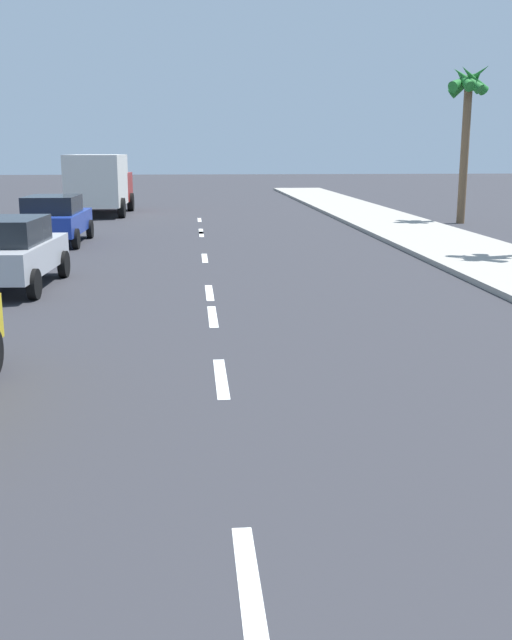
% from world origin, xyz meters
% --- Properties ---
extents(ground_plane, '(160.00, 160.00, 0.00)m').
position_xyz_m(ground_plane, '(0.00, 20.00, 0.00)').
color(ground_plane, '#2D2D33').
extents(lane_stripe_2, '(0.16, 1.80, 0.01)m').
position_xyz_m(lane_stripe_2, '(0.00, 8.58, 0.00)').
color(lane_stripe_2, white).
rests_on(lane_stripe_2, ground).
extents(lane_stripe_3, '(0.16, 1.80, 0.01)m').
position_xyz_m(lane_stripe_3, '(0.00, 13.57, 0.00)').
color(lane_stripe_3, white).
rests_on(lane_stripe_3, ground).
extents(lane_stripe_4, '(0.16, 1.80, 0.01)m').
position_xyz_m(lane_stripe_4, '(0.00, 17.38, 0.00)').
color(lane_stripe_4, white).
rests_on(lane_stripe_4, ground).
extents(lane_stripe_5, '(0.16, 1.80, 0.01)m').
position_xyz_m(lane_stripe_5, '(0.00, 19.74, 0.00)').
color(lane_stripe_5, white).
rests_on(lane_stripe_5, ground).
extents(lane_stripe_6, '(0.16, 1.80, 0.01)m').
position_xyz_m(lane_stripe_6, '(0.00, 25.02, 0.00)').
color(lane_stripe_6, white).
rests_on(lane_stripe_6, ground).
extents(lane_stripe_7, '(0.16, 1.80, 0.01)m').
position_xyz_m(lane_stripe_7, '(0.00, 32.22, 0.00)').
color(lane_stripe_7, white).
rests_on(lane_stripe_7, ground).
extents(lane_stripe_8, '(0.16, 1.80, 0.01)m').
position_xyz_m(lane_stripe_8, '(0.00, 31.19, 0.00)').
color(lane_stripe_8, white).
rests_on(lane_stripe_8, ground).
extents(lane_stripe_9, '(0.16, 1.80, 0.01)m').
position_xyz_m(lane_stripe_9, '(0.00, 36.90, 0.00)').
color(lane_stripe_9, white).
rests_on(lane_stripe_9, ground).
extents(parked_car_silver, '(2.07, 4.14, 1.57)m').
position_xyz_m(parked_car_silver, '(-4.38, 20.69, 0.84)').
color(parked_car_silver, '#B7BABF').
rests_on(parked_car_silver, ground).
extents(parked_car_blue, '(2.05, 4.32, 1.57)m').
position_xyz_m(parked_car_blue, '(-4.81, 28.78, 0.84)').
color(parked_car_blue, '#1E389E').
rests_on(parked_car_blue, ground).
extents(delivery_truck, '(2.81, 6.30, 2.80)m').
position_xyz_m(delivery_truck, '(-4.65, 40.11, 1.50)').
color(delivery_truck, maroon).
rests_on(delivery_truck, ground).
extents(palm_tree_distant, '(1.93, 1.73, 6.54)m').
position_xyz_m(palm_tree_distant, '(10.91, 34.43, 5.03)').
color(palm_tree_distant, brown).
rests_on(palm_tree_distant, ground).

